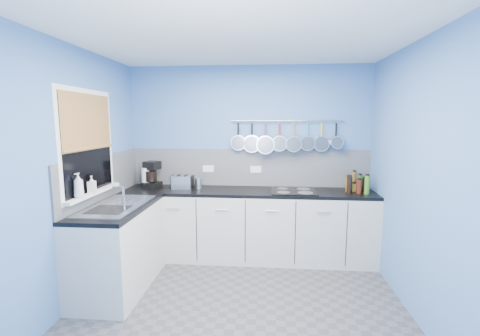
# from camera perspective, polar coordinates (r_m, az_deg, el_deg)

# --- Properties ---
(floor) EXTENTS (3.20, 3.00, 0.02)m
(floor) POSITION_cam_1_polar(r_m,az_deg,el_deg) (3.43, -0.29, -23.27)
(floor) COLOR #47474C
(floor) RESTS_ON ground
(ceiling) EXTENTS (3.20, 3.00, 0.02)m
(ceiling) POSITION_cam_1_polar(r_m,az_deg,el_deg) (3.01, -0.33, 22.23)
(ceiling) COLOR white
(ceiling) RESTS_ON ground
(wall_back) EXTENTS (3.20, 0.02, 2.50)m
(wall_back) POSITION_cam_1_polar(r_m,az_deg,el_deg) (4.46, 1.50, 1.38)
(wall_back) COLOR #4875B7
(wall_back) RESTS_ON ground
(wall_front) EXTENTS (3.20, 0.02, 2.50)m
(wall_front) POSITION_cam_1_polar(r_m,az_deg,el_deg) (1.52, -5.75, -12.22)
(wall_front) COLOR #4875B7
(wall_front) RESTS_ON ground
(wall_left) EXTENTS (0.02, 3.00, 2.50)m
(wall_left) POSITION_cam_1_polar(r_m,az_deg,el_deg) (3.51, -27.52, -1.42)
(wall_left) COLOR #4875B7
(wall_left) RESTS_ON ground
(wall_right) EXTENTS (0.02, 3.00, 2.50)m
(wall_right) POSITION_cam_1_polar(r_m,az_deg,el_deg) (3.25, 29.30, -2.25)
(wall_right) COLOR #4875B7
(wall_right) RESTS_ON ground
(backsplash_back) EXTENTS (3.20, 0.02, 0.50)m
(backsplash_back) POSITION_cam_1_polar(r_m,az_deg,el_deg) (4.45, 1.48, 0.07)
(backsplash_back) COLOR gray
(backsplash_back) RESTS_ON wall_back
(backsplash_left) EXTENTS (0.02, 1.80, 0.50)m
(backsplash_left) POSITION_cam_1_polar(r_m,az_deg,el_deg) (4.02, -22.60, -1.44)
(backsplash_left) COLOR gray
(backsplash_left) RESTS_ON wall_left
(cabinet_run_back) EXTENTS (3.20, 0.60, 0.86)m
(cabinet_run_back) POSITION_cam_1_polar(r_m,az_deg,el_deg) (4.33, 1.20, -9.94)
(cabinet_run_back) COLOR beige
(cabinet_run_back) RESTS_ON ground
(worktop_back) EXTENTS (3.20, 0.60, 0.04)m
(worktop_back) POSITION_cam_1_polar(r_m,az_deg,el_deg) (4.22, 1.22, -4.12)
(worktop_back) COLOR black
(worktop_back) RESTS_ON cabinet_run_back
(cabinet_run_left) EXTENTS (0.60, 1.20, 0.86)m
(cabinet_run_left) POSITION_cam_1_polar(r_m,az_deg,el_deg) (3.82, -20.18, -13.00)
(cabinet_run_left) COLOR beige
(cabinet_run_left) RESTS_ON ground
(worktop_left) EXTENTS (0.60, 1.20, 0.04)m
(worktop_left) POSITION_cam_1_polar(r_m,az_deg,el_deg) (3.69, -20.53, -6.46)
(worktop_left) COLOR black
(worktop_left) RESTS_ON cabinet_run_left
(window_frame) EXTENTS (0.01, 1.00, 1.10)m
(window_frame) POSITION_cam_1_polar(r_m,az_deg,el_deg) (3.71, -24.89, 3.89)
(window_frame) COLOR white
(window_frame) RESTS_ON wall_left
(window_glass) EXTENTS (0.01, 0.90, 1.00)m
(window_glass) POSITION_cam_1_polar(r_m,az_deg,el_deg) (3.71, -24.83, 3.90)
(window_glass) COLOR black
(window_glass) RESTS_ON wall_left
(bamboo_blind) EXTENTS (0.01, 0.90, 0.55)m
(bamboo_blind) POSITION_cam_1_polar(r_m,az_deg,el_deg) (3.70, -24.93, 7.37)
(bamboo_blind) COLOR #A46A37
(bamboo_blind) RESTS_ON wall_left
(window_sill) EXTENTS (0.10, 0.98, 0.03)m
(window_sill) POSITION_cam_1_polar(r_m,az_deg,el_deg) (3.77, -24.09, -3.93)
(window_sill) COLOR white
(window_sill) RESTS_ON wall_left
(sink_unit) EXTENTS (0.50, 0.95, 0.01)m
(sink_unit) POSITION_cam_1_polar(r_m,az_deg,el_deg) (3.68, -20.55, -6.09)
(sink_unit) COLOR silver
(sink_unit) RESTS_ON worktop_left
(mixer_tap) EXTENTS (0.12, 0.08, 0.26)m
(mixer_tap) POSITION_cam_1_polar(r_m,az_deg,el_deg) (3.43, -19.53, -4.92)
(mixer_tap) COLOR silver
(mixer_tap) RESTS_ON worktop_left
(socket_left) EXTENTS (0.15, 0.01, 0.09)m
(socket_left) POSITION_cam_1_polar(r_m,az_deg,el_deg) (4.51, -5.53, -0.12)
(socket_left) COLOR white
(socket_left) RESTS_ON backsplash_back
(socket_right) EXTENTS (0.15, 0.01, 0.09)m
(socket_right) POSITION_cam_1_polar(r_m,az_deg,el_deg) (4.44, 2.75, -0.23)
(socket_right) COLOR white
(socket_right) RESTS_ON backsplash_back
(pot_rail) EXTENTS (1.45, 0.02, 0.02)m
(pot_rail) POSITION_cam_1_polar(r_m,az_deg,el_deg) (4.37, 8.11, 8.13)
(pot_rail) COLOR silver
(pot_rail) RESTS_ON wall_back
(soap_bottle_a) EXTENTS (0.11, 0.11, 0.24)m
(soap_bottle_a) POSITION_cam_1_polar(r_m,az_deg,el_deg) (3.49, -26.23, -2.73)
(soap_bottle_a) COLOR white
(soap_bottle_a) RESTS_ON window_sill
(soap_bottle_b) EXTENTS (0.10, 0.10, 0.17)m
(soap_bottle_b) POSITION_cam_1_polar(r_m,az_deg,el_deg) (3.69, -24.34, -2.59)
(soap_bottle_b) COLOR white
(soap_bottle_b) RESTS_ON window_sill
(paper_towel) EXTENTS (0.14, 0.14, 0.26)m
(paper_towel) POSITION_cam_1_polar(r_m,az_deg,el_deg) (4.58, -16.00, -1.55)
(paper_towel) COLOR white
(paper_towel) RESTS_ON worktop_back
(coffee_maker) EXTENTS (0.24, 0.26, 0.34)m
(coffee_maker) POSITION_cam_1_polar(r_m,az_deg,el_deg) (4.56, -15.05, -1.04)
(coffee_maker) COLOR black
(coffee_maker) RESTS_ON worktop_back
(toaster) EXTENTS (0.27, 0.16, 0.17)m
(toaster) POSITION_cam_1_polar(r_m,az_deg,el_deg) (4.36, -9.95, -2.43)
(toaster) COLOR silver
(toaster) RESTS_ON worktop_back
(canister) EXTENTS (0.10, 0.10, 0.13)m
(canister) POSITION_cam_1_polar(r_m,az_deg,el_deg) (4.34, -7.20, -2.65)
(canister) COLOR silver
(canister) RESTS_ON worktop_back
(hob) EXTENTS (0.55, 0.48, 0.01)m
(hob) POSITION_cam_1_polar(r_m,az_deg,el_deg) (4.18, 9.29, -3.98)
(hob) COLOR black
(hob) RESTS_ON worktop_back
(pan_0) EXTENTS (0.20, 0.05, 0.39)m
(pan_0) POSITION_cam_1_polar(r_m,az_deg,el_deg) (4.37, -0.32, 5.65)
(pan_0) COLOR silver
(pan_0) RESTS_ON pot_rail
(pan_1) EXTENTS (0.23, 0.05, 0.42)m
(pan_1) POSITION_cam_1_polar(r_m,az_deg,el_deg) (4.36, 2.07, 5.45)
(pan_1) COLOR silver
(pan_1) RESTS_ON pot_rail
(pan_2) EXTENTS (0.24, 0.12, 0.43)m
(pan_2) POSITION_cam_1_polar(r_m,az_deg,el_deg) (4.36, 4.46, 5.34)
(pan_2) COLOR silver
(pan_2) RESTS_ON pot_rail
(pan_3) EXTENTS (0.21, 0.10, 0.40)m
(pan_3) POSITION_cam_1_polar(r_m,az_deg,el_deg) (4.36, 6.86, 5.55)
(pan_3) COLOR silver
(pan_3) RESTS_ON pot_rail
(pan_4) EXTENTS (0.21, 0.12, 0.40)m
(pan_4) POSITION_cam_1_polar(r_m,az_deg,el_deg) (4.37, 9.25, 5.47)
(pan_4) COLOR silver
(pan_4) RESTS_ON pot_rail
(pan_5) EXTENTS (0.20, 0.07, 0.39)m
(pan_5) POSITION_cam_1_polar(r_m,az_deg,el_deg) (4.38, 11.63, 5.50)
(pan_5) COLOR silver
(pan_5) RESTS_ON pot_rail
(pan_6) EXTENTS (0.21, 0.07, 0.40)m
(pan_6) POSITION_cam_1_polar(r_m,az_deg,el_deg) (4.41, 13.98, 5.39)
(pan_6) COLOR silver
(pan_6) RESTS_ON pot_rail
(pan_7) EXTENTS (0.16, 0.13, 0.35)m
(pan_7) POSITION_cam_1_polar(r_m,az_deg,el_deg) (4.44, 16.32, 5.59)
(pan_7) COLOR silver
(pan_7) RESTS_ON pot_rail
(condiment_0) EXTENTS (0.06, 0.06, 0.20)m
(condiment_0) POSITION_cam_1_polar(r_m,az_deg,el_deg) (4.45, 20.08, -2.42)
(condiment_0) COLOR #265919
(condiment_0) RESTS_ON worktop_back
(condiment_1) EXTENTS (0.06, 0.06, 0.24)m
(condiment_1) POSITION_cam_1_polar(r_m,az_deg,el_deg) (4.42, 19.15, -2.15)
(condiment_1) COLOR brown
(condiment_1) RESTS_ON worktop_back
(condiment_2) EXTENTS (0.06, 0.06, 0.18)m
(condiment_2) POSITION_cam_1_polar(r_m,az_deg,el_deg) (4.41, 18.28, -2.55)
(condiment_2) COLOR brown
(condiment_2) RESTS_ON worktop_back
(condiment_3) EXTENTS (0.05, 0.05, 0.17)m
(condiment_3) POSITION_cam_1_polar(r_m,az_deg,el_deg) (4.38, 20.75, -2.76)
(condiment_3) COLOR black
(condiment_3) RESTS_ON worktop_back
(condiment_4) EXTENTS (0.06, 0.06, 0.10)m
(condiment_4) POSITION_cam_1_polar(r_m,az_deg,el_deg) (4.36, 19.20, -3.22)
(condiment_4) COLOR olive
(condiment_4) RESTS_ON worktop_back
(condiment_5) EXTENTS (0.05, 0.05, 0.17)m
(condiment_5) POSITION_cam_1_polar(r_m,az_deg,el_deg) (4.31, 18.26, -2.83)
(condiment_5) COLOR #8C5914
(condiment_5) RESTS_ON worktop_back
(condiment_6) EXTENTS (0.06, 0.06, 0.22)m
(condiment_6) POSITION_cam_1_polar(r_m,az_deg,el_deg) (4.26, 21.19, -2.74)
(condiment_6) COLOR #3F721E
(condiment_6) RESTS_ON worktop_back
(condiment_7) EXTENTS (0.06, 0.06, 0.17)m
(condiment_7) POSITION_cam_1_polar(r_m,az_deg,el_deg) (4.27, 19.95, -3.03)
(condiment_7) COLOR #4C190C
(condiment_7) RESTS_ON worktop_back
(condiment_8) EXTENTS (0.06, 0.06, 0.21)m
(condiment_8) POSITION_cam_1_polar(r_m,az_deg,el_deg) (4.20, 18.44, -2.85)
(condiment_8) COLOR black
(condiment_8) RESTS_ON worktop_back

